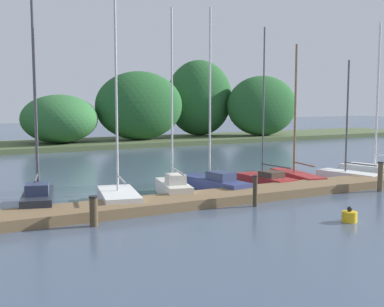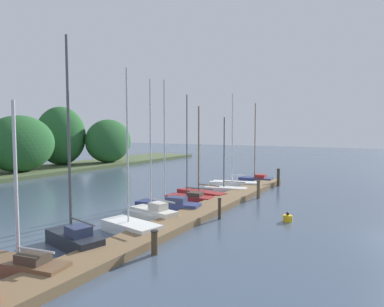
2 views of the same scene
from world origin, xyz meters
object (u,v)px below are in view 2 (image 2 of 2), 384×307
sailboat_6 (189,197)px  sailboat_7 (200,191)px  sailboat_4 (153,212)px  sailboat_3 (130,225)px  sailboat_5 (167,204)px  sailboat_1 (22,263)px  sailboat_2 (73,235)px  channel_buoy_0 (288,218)px  mooring_piling_2 (219,209)px  mooring_piling_3 (258,189)px  sailboat_9 (233,183)px  sailboat_8 (225,188)px  sailboat_10 (256,178)px  mooring_piling_1 (154,242)px  mooring_piling_4 (278,177)px

sailboat_6 → sailboat_7: sailboat_6 is taller
sailboat_4 → sailboat_6: bearing=-70.3°
sailboat_3 → sailboat_5: size_ratio=0.99×
sailboat_1 → sailboat_2: size_ratio=0.68×
sailboat_6 → channel_buoy_0: size_ratio=14.16×
sailboat_4 → mooring_piling_2: size_ratio=6.53×
sailboat_2 → mooring_piling_3: sailboat_2 is taller
sailboat_6 → sailboat_1: bearing=88.9°
sailboat_2 → sailboat_9: sailboat_2 is taller
sailboat_3 → sailboat_9: bearing=-75.2°
sailboat_4 → sailboat_9: bearing=-75.8°
sailboat_6 → mooring_piling_3: size_ratio=5.65×
sailboat_8 → mooring_piling_3: 3.29m
sailboat_3 → sailboat_6: bearing=-70.0°
sailboat_8 → mooring_piling_2: size_ratio=5.04×
sailboat_9 → sailboat_10: 3.52m
mooring_piling_1 → mooring_piling_4: (18.43, 0.21, 0.27)m
mooring_piling_4 → channel_buoy_0: bearing=-162.4°
sailboat_5 → sailboat_7: 4.87m
sailboat_6 → mooring_piling_4: size_ratio=4.77×
sailboat_2 → sailboat_4: (5.24, -0.24, -0.10)m
sailboat_7 → mooring_piling_2: (-5.10, -3.89, 0.22)m
sailboat_1 → sailboat_9: 19.71m
sailboat_3 → sailboat_10: (17.72, -0.12, 0.01)m
sailboat_5 → sailboat_6: bearing=-95.0°
mooring_piling_2 → channel_buoy_0: mooring_piling_2 is taller
sailboat_2 → channel_buoy_0: (8.35, -6.66, -0.34)m
sailboat_7 → sailboat_10: 8.44m
sailboat_3 → mooring_piling_2: sailboat_3 is taller
sailboat_8 → sailboat_10: (5.81, -0.51, 0.07)m
sailboat_4 → sailboat_2: bearing=100.5°
sailboat_2 → sailboat_6: bearing=-73.9°
mooring_piling_3 → channel_buoy_0: (-5.15, -3.31, -0.45)m
sailboat_1 → channel_buoy_0: 12.59m
sailboat_5 → channel_buoy_0: sailboat_5 is taller
sailboat_6 → mooring_piling_1: (-9.18, -3.69, 0.16)m
sailboat_5 → sailboat_8: bearing=-102.1°
sailboat_6 → mooring_piling_2: (-3.14, -3.67, 0.26)m
sailboat_2 → mooring_piling_2: bearing=-101.2°
sailboat_8 → sailboat_10: 5.83m
mooring_piling_1 → mooring_piling_4: size_ratio=0.63×
sailboat_10 → mooring_piling_2: 13.67m
sailboat_6 → sailboat_8: 4.53m
sailboat_2 → mooring_piling_4: size_ratio=5.76×
sailboat_3 → mooring_piling_4: size_ratio=5.13×
sailboat_9 → mooring_piling_1: size_ratio=8.20×
sailboat_6 → sailboat_4: bearing=91.6°
sailboat_7 → sailboat_9: size_ratio=0.84×
mooring_piling_2 → sailboat_7: bearing=37.3°
sailboat_3 → channel_buoy_0: sailboat_3 is taller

